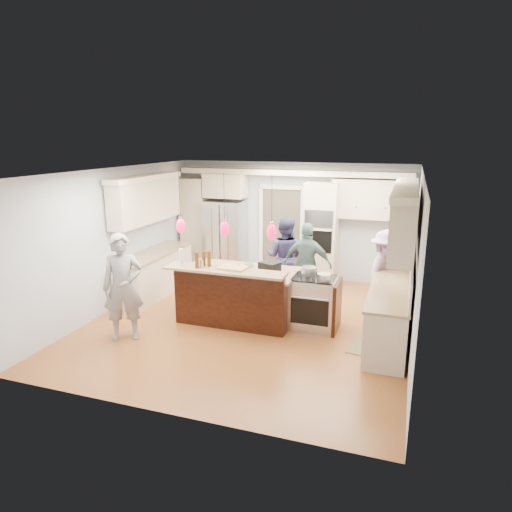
% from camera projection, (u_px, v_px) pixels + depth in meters
% --- Properties ---
extents(ground_plane, '(6.00, 6.00, 0.00)m').
position_uv_depth(ground_plane, '(250.00, 322.00, 8.28)').
color(ground_plane, '#B06330').
rests_on(ground_plane, ground).
extents(room_shell, '(5.54, 6.04, 2.72)m').
position_uv_depth(room_shell, '(249.00, 223.00, 7.82)').
color(room_shell, '#B2BCC6').
rests_on(room_shell, ground).
extents(refrigerator, '(0.90, 0.70, 1.80)m').
position_uv_depth(refrigerator, '(226.00, 238.00, 10.95)').
color(refrigerator, '#B7B7BC').
rests_on(refrigerator, ground).
extents(oven_column, '(0.72, 0.69, 2.30)m').
position_uv_depth(oven_column, '(321.00, 234.00, 10.20)').
color(oven_column, beige).
rests_on(oven_column, ground).
extents(back_upper_cabinets, '(5.30, 0.61, 2.54)m').
position_uv_depth(back_upper_cabinets, '(259.00, 207.00, 10.62)').
color(back_upper_cabinets, beige).
rests_on(back_upper_cabinets, ground).
extents(right_counter_run, '(0.64, 3.10, 2.51)m').
position_uv_depth(right_counter_run, '(395.00, 274.00, 7.53)').
color(right_counter_run, beige).
rests_on(right_counter_run, ground).
extents(left_cabinets, '(0.64, 2.30, 2.51)m').
position_uv_depth(left_cabinets, '(152.00, 246.00, 9.50)').
color(left_cabinets, beige).
rests_on(left_cabinets, ground).
extents(kitchen_island, '(2.10, 1.46, 1.12)m').
position_uv_depth(kitchen_island, '(238.00, 294.00, 8.30)').
color(kitchen_island, black).
rests_on(kitchen_island, ground).
extents(island_range, '(0.82, 0.71, 0.92)m').
position_uv_depth(island_range, '(315.00, 303.00, 7.94)').
color(island_range, '#B7B7BC').
rests_on(island_range, ground).
extents(pendant_lights, '(1.75, 0.15, 1.03)m').
position_uv_depth(pendant_lights, '(225.00, 229.00, 7.43)').
color(pendant_lights, black).
rests_on(pendant_lights, ground).
extents(person_bar_end, '(0.77, 0.69, 1.78)m').
position_uv_depth(person_bar_end, '(123.00, 287.00, 7.40)').
color(person_bar_end, gray).
rests_on(person_bar_end, ground).
extents(person_far_left, '(0.85, 0.68, 1.67)m').
position_uv_depth(person_far_left, '(285.00, 257.00, 9.47)').
color(person_far_left, '#2A284E').
rests_on(person_far_left, ground).
extents(person_far_right, '(0.98, 0.42, 1.66)m').
position_uv_depth(person_far_right, '(307.00, 265.00, 8.93)').
color(person_far_right, '#476363').
rests_on(person_far_right, ground).
extents(person_range_side, '(0.89, 1.18, 1.63)m').
position_uv_depth(person_range_side, '(385.00, 273.00, 8.40)').
color(person_range_side, '#AD8CBD').
rests_on(person_range_side, ground).
extents(floor_rug, '(0.83, 1.09, 0.01)m').
position_uv_depth(floor_rug, '(374.00, 344.00, 7.37)').
color(floor_rug, olive).
rests_on(floor_rug, ground).
extents(water_bottle, '(0.09, 0.09, 0.31)m').
position_uv_depth(water_bottle, '(181.00, 258.00, 7.70)').
color(water_bottle, silver).
rests_on(water_bottle, kitchen_island).
extents(beer_bottle_a, '(0.08, 0.08, 0.26)m').
position_uv_depth(beer_bottle_a, '(204.00, 259.00, 7.74)').
color(beer_bottle_a, '#4A290D').
rests_on(beer_bottle_a, kitchen_island).
extents(beer_bottle_b, '(0.08, 0.08, 0.27)m').
position_uv_depth(beer_bottle_b, '(197.00, 260.00, 7.62)').
color(beer_bottle_b, '#4A290D').
rests_on(beer_bottle_b, kitchen_island).
extents(beer_bottle_c, '(0.09, 0.09, 0.27)m').
position_uv_depth(beer_bottle_c, '(209.00, 259.00, 7.72)').
color(beer_bottle_c, '#4A290D').
rests_on(beer_bottle_c, kitchen_island).
extents(drink_can, '(0.09, 0.09, 0.13)m').
position_uv_depth(drink_can, '(201.00, 264.00, 7.68)').
color(drink_can, '#B7B7BC').
rests_on(drink_can, kitchen_island).
extents(cutting_board, '(0.47, 0.35, 0.03)m').
position_uv_depth(cutting_board, '(233.00, 268.00, 7.60)').
color(cutting_board, tan).
rests_on(cutting_board, kitchen_island).
extents(pot_large, '(0.26, 0.26, 0.15)m').
position_uv_depth(pot_large, '(309.00, 271.00, 7.91)').
color(pot_large, '#B7B7BC').
rests_on(pot_large, island_range).
extents(pot_small, '(0.23, 0.23, 0.11)m').
position_uv_depth(pot_small, '(324.00, 277.00, 7.65)').
color(pot_small, '#B7B7BC').
rests_on(pot_small, island_range).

